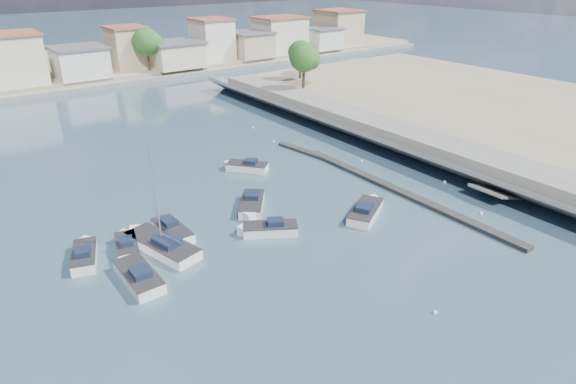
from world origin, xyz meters
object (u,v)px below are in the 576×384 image
at_px(motorboat_f, 245,167).
at_px(motorboat_h, 366,211).
at_px(motorboat_b, 127,246).
at_px(motorboat_a, 137,275).
at_px(motorboat_c, 267,230).
at_px(motorboat_g, 174,232).
at_px(sailboat, 160,244).
at_px(motorboat_d, 252,206).
at_px(motorboat_e, 85,255).

bearing_deg(motorboat_f, motorboat_h, -78.16).
bearing_deg(motorboat_b, motorboat_a, -100.36).
bearing_deg(motorboat_c, motorboat_g, 146.98).
xyz_separation_m(motorboat_a, motorboat_c, (10.81, -0.12, 0.00)).
distance_m(motorboat_b, sailboat, 2.49).
distance_m(motorboat_d, motorboat_e, 14.32).
bearing_deg(motorboat_e, motorboat_b, -10.59).
bearing_deg(motorboat_e, motorboat_c, -20.86).
distance_m(motorboat_b, motorboat_g, 3.75).
distance_m(motorboat_b, motorboat_c, 10.95).
distance_m(motorboat_d, sailboat, 9.36).
relative_size(motorboat_a, motorboat_h, 1.03).
height_order(motorboat_a, motorboat_h, same).
distance_m(motorboat_h, sailboat, 17.62).
bearing_deg(motorboat_g, motorboat_c, -33.02).
xyz_separation_m(motorboat_a, motorboat_d, (12.12, 4.27, -0.00)).
bearing_deg(motorboat_h, motorboat_a, 172.57).
height_order(motorboat_h, sailboat, sailboat).
relative_size(motorboat_b, motorboat_c, 0.92).
height_order(motorboat_f, motorboat_g, same).
height_order(motorboat_f, motorboat_h, same).
relative_size(motorboat_e, sailboat, 0.52).
bearing_deg(sailboat, motorboat_g, 32.56).
relative_size(motorboat_h, sailboat, 0.59).
bearing_deg(motorboat_a, motorboat_c, -0.64).
height_order(motorboat_d, motorboat_g, same).
height_order(motorboat_a, sailboat, sailboat).
bearing_deg(motorboat_a, motorboat_e, 114.30).
xyz_separation_m(motorboat_d, sailboat, (-9.26, -1.35, 0.03)).
bearing_deg(motorboat_g, motorboat_b, 175.33).
bearing_deg(sailboat, motorboat_c, -20.92).
relative_size(motorboat_b, motorboat_d, 0.87).
xyz_separation_m(motorboat_a, motorboat_e, (-2.18, 4.83, -0.00)).
distance_m(motorboat_e, sailboat, 5.40).
relative_size(motorboat_d, motorboat_g, 0.95).
distance_m(motorboat_d, motorboat_f, 9.19).
bearing_deg(motorboat_g, sailboat, -147.44).
bearing_deg(motorboat_a, motorboat_h, -7.43).
height_order(motorboat_e, motorboat_g, same).
distance_m(motorboat_a, motorboat_e, 5.30).
xyz_separation_m(motorboat_f, motorboat_g, (-11.97, -8.38, 0.00)).
xyz_separation_m(motorboat_a, motorboat_b, (0.78, 4.28, -0.00)).
distance_m(motorboat_a, motorboat_g, 6.01).
height_order(motorboat_g, motorboat_h, same).
bearing_deg(sailboat, motorboat_h, -18.10).
distance_m(motorboat_d, motorboat_g, 7.61).
distance_m(motorboat_c, motorboat_g, 7.51).
bearing_deg(motorboat_f, motorboat_a, -143.17).
relative_size(motorboat_f, motorboat_h, 0.83).
height_order(motorboat_c, motorboat_f, same).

